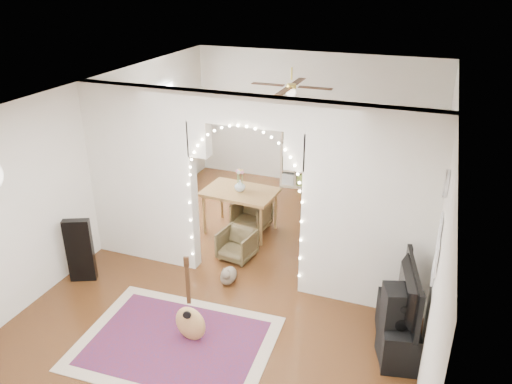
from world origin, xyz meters
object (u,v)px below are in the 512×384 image
(floor_speaker, at_px, (397,324))
(dining_chair_left, at_px, (251,215))
(dining_chair_right, at_px, (237,245))
(acoustic_guitar, at_px, (190,310))
(dining_table, at_px, (240,195))
(media_console, at_px, (397,330))
(bookcase, at_px, (313,157))

(floor_speaker, xyz_separation_m, dining_chair_left, (-2.67, 2.34, -0.21))
(dining_chair_right, bearing_deg, floor_speaker, -19.74)
(dining_chair_left, bearing_deg, acoustic_guitar, -75.82)
(dining_table, relative_size, dining_chair_right, 2.41)
(media_console, xyz_separation_m, dining_table, (-2.82, 2.04, 0.43))
(floor_speaker, relative_size, media_console, 0.95)
(media_console, height_order, dining_chair_left, dining_chair_left)
(dining_table, height_order, dining_chair_left, dining_table)
(floor_speaker, xyz_separation_m, media_console, (-0.00, 0.17, -0.22))
(acoustic_guitar, xyz_separation_m, floor_speaker, (2.34, 0.56, 0.04))
(media_console, relative_size, dining_chair_left, 1.74)
(media_console, distance_m, dining_chair_left, 3.43)
(dining_chair_left, xyz_separation_m, dining_chair_right, (0.13, -0.97, -0.03))
(acoustic_guitar, distance_m, media_console, 2.46)
(dining_chair_left, distance_m, dining_chair_right, 0.97)
(media_console, relative_size, bookcase, 0.75)
(bookcase, bearing_deg, dining_table, -112.72)
(acoustic_guitar, height_order, bookcase, bookcase)
(dining_table, bearing_deg, dining_chair_left, 42.92)
(dining_chair_right, bearing_deg, acoustic_guitar, -75.49)
(floor_speaker, distance_m, dining_table, 3.59)
(acoustic_guitar, xyz_separation_m, media_console, (2.34, 0.73, -0.18))
(floor_speaker, bearing_deg, media_console, 71.33)
(acoustic_guitar, xyz_separation_m, dining_chair_left, (-0.33, 2.90, -0.17))
(media_console, xyz_separation_m, dining_chair_right, (-2.54, 1.20, -0.02))
(media_console, bearing_deg, acoustic_guitar, -174.32)
(dining_chair_right, bearing_deg, dining_table, 117.24)
(acoustic_guitar, height_order, dining_chair_left, acoustic_guitar)
(floor_speaker, distance_m, dining_chair_right, 2.90)
(acoustic_guitar, xyz_separation_m, bookcase, (0.20, 5.01, 0.23))
(media_console, distance_m, bookcase, 4.80)
(media_console, height_order, bookcase, bookcase)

